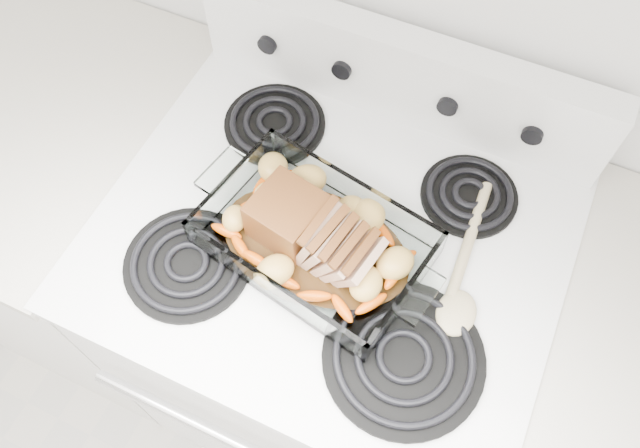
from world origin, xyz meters
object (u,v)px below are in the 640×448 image
at_px(pork_roast, 303,229).
at_px(electric_range, 329,323).
at_px(counter_left, 94,223).
at_px(baking_dish, 315,242).

bearing_deg(pork_roast, electric_range, 35.92).
relative_size(electric_range, counter_left, 1.20).
relative_size(counter_left, pork_roast, 4.32).
height_order(counter_left, baking_dish, baking_dish).
bearing_deg(baking_dish, pork_roast, -169.05).
xyz_separation_m(counter_left, baking_dish, (0.65, -0.05, 0.50)).
bearing_deg(counter_left, baking_dish, -4.14).
bearing_deg(electric_range, counter_left, -179.90).
height_order(electric_range, counter_left, electric_range).
relative_size(baking_dish, pork_roast, 1.63).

